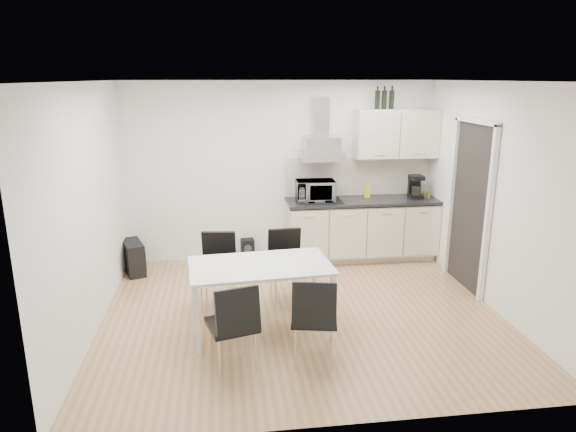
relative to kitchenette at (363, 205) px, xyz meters
name	(u,v)px	position (x,y,z in m)	size (l,w,h in m)	color
ground	(302,313)	(-1.18, -1.73, -0.83)	(4.50, 4.50, 0.00)	tan
wall_back	(281,172)	(-1.18, 0.27, 0.47)	(4.50, 0.10, 2.60)	white
wall_front	(346,270)	(-1.18, -3.73, 0.47)	(4.50, 0.10, 2.60)	white
wall_left	(89,211)	(-3.43, -1.73, 0.47)	(0.10, 4.00, 2.60)	white
wall_right	(496,198)	(1.07, -1.73, 0.47)	(0.10, 4.00, 2.60)	white
ceiling	(304,81)	(-1.18, -1.73, 1.77)	(4.50, 4.50, 0.00)	white
doorway	(469,208)	(1.03, -1.18, 0.22)	(0.08, 1.04, 2.10)	white
kitchenette	(363,205)	(0.00, 0.00, 0.00)	(2.22, 0.64, 2.52)	beige
dining_table	(260,271)	(-1.68, -2.08, -0.16)	(1.53, 0.96, 0.75)	white
chair_far_left	(218,272)	(-2.13, -1.44, -0.39)	(0.44, 0.50, 0.88)	black
chair_far_right	(287,268)	(-1.31, -1.41, -0.39)	(0.44, 0.50, 0.88)	black
chair_near_left	(232,326)	(-2.00, -2.81, -0.39)	(0.44, 0.50, 0.88)	black
chair_near_right	(314,319)	(-1.23, -2.77, -0.39)	(0.44, 0.50, 0.88)	black
guitar_amp	(134,257)	(-3.30, -0.18, -0.61)	(0.40, 0.58, 0.45)	black
floor_speaker	(248,249)	(-1.70, 0.17, -0.67)	(0.19, 0.17, 0.31)	black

